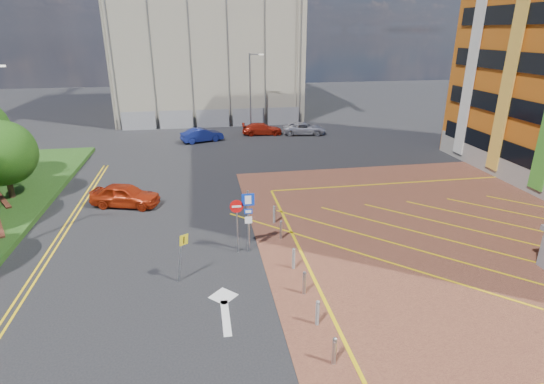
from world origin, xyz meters
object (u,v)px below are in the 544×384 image
object	(u,v)px
car_red_back	(262,129)
tree_c	(2,153)
lamp_back	(251,89)
car_red_left	(125,195)
sign_cluster	(244,215)
warning_sign	(181,252)
car_blue_back	(202,135)
car_silver_back	(304,129)

from	to	relation	value
car_red_back	tree_c	bearing A→B (deg)	135.22
tree_c	lamp_back	size ratio (longest dim) A/B	0.61
lamp_back	car_red_left	size ratio (longest dim) A/B	1.92
sign_cluster	car_red_back	size ratio (longest dim) A/B	0.77
lamp_back	warning_sign	distance (m)	30.07
car_blue_back	car_silver_back	size ratio (longest dim) A/B	0.92
car_blue_back	warning_sign	bearing A→B (deg)	158.80
sign_cluster	lamp_back	bearing A→B (deg)	82.03
lamp_back	car_silver_back	bearing A→B (deg)	-30.83
sign_cluster	car_red_back	world-z (taller)	sign_cluster
lamp_back	car_blue_back	world-z (taller)	lamp_back
sign_cluster	warning_sign	world-z (taller)	sign_cluster
car_silver_back	lamp_back	bearing A→B (deg)	67.29
warning_sign	car_red_back	bearing A→B (deg)	74.36
lamp_back	warning_sign	size ratio (longest dim) A/B	3.56
sign_cluster	warning_sign	distance (m)	3.66
car_red_back	warning_sign	bearing A→B (deg)	169.28
car_red_left	warning_sign	bearing A→B (deg)	-141.09
tree_c	car_red_left	distance (m)	7.86
car_blue_back	sign_cluster	bearing A→B (deg)	165.90
sign_cluster	car_red_left	distance (m)	9.75
sign_cluster	car_red_back	distance (m)	25.05
car_red_left	car_red_back	xyz separation A→B (m)	(11.18, 17.54, -0.11)
warning_sign	car_red_left	distance (m)	9.95
car_red_left	car_red_back	world-z (taller)	car_red_left
sign_cluster	car_blue_back	bearing A→B (deg)	94.15
tree_c	warning_sign	bearing A→B (deg)	-45.75
tree_c	car_blue_back	distance (m)	18.41
lamp_back	car_red_left	world-z (taller)	lamp_back
lamp_back	car_silver_back	size ratio (longest dim) A/B	1.82
sign_cluster	car_blue_back	distance (m)	22.70
car_red_left	lamp_back	bearing A→B (deg)	-10.42
warning_sign	car_blue_back	distance (m)	24.80
car_silver_back	car_blue_back	bearing A→B (deg)	105.34
lamp_back	car_red_back	bearing A→B (deg)	-71.99
lamp_back	car_red_back	size ratio (longest dim) A/B	1.93
tree_c	lamp_back	distance (m)	25.19
sign_cluster	warning_sign	size ratio (longest dim) A/B	1.42
warning_sign	car_red_back	distance (m)	27.79
car_red_left	car_red_back	size ratio (longest dim) A/B	1.01
car_silver_back	warning_sign	bearing A→B (deg)	163.72
warning_sign	car_red_left	size ratio (longest dim) A/B	0.54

